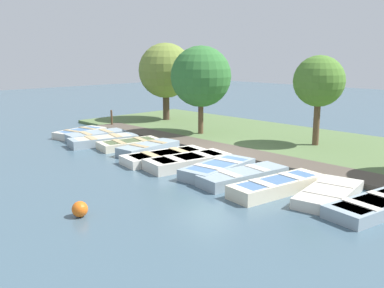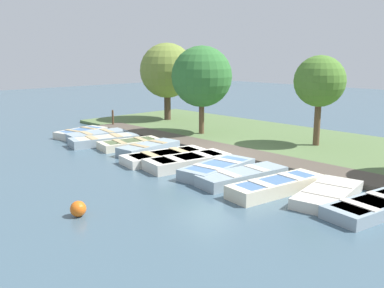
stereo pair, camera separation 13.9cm
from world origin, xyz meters
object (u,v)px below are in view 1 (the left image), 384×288
Objects in this scene: park_tree_left at (201,77)px; park_tree_center at (319,82)px; rowboat_8 at (243,176)px; rowboat_9 at (277,186)px; rowboat_0 at (80,133)px; rowboat_7 at (218,169)px; rowboat_6 at (188,161)px; park_tree_far_left at (166,71)px; rowboat_2 at (103,140)px; rowboat_5 at (165,156)px; rowboat_4 at (149,148)px; rowboat_10 at (329,194)px; rowboat_11 at (374,206)px; mooring_post_near at (112,119)px; rowboat_1 at (96,135)px; buoy at (80,209)px; rowboat_3 at (130,144)px.

park_tree_left is 5.88m from park_tree_center.
rowboat_8 is 1.45m from rowboat_9.
rowboat_7 reaches higher than rowboat_0.
park_tree_far_left is (-6.52, -8.80, 2.97)m from rowboat_6.
rowboat_2 reaches higher than rowboat_5.
rowboat_4 reaches higher than rowboat_2.
rowboat_0 is at bearing -99.28° from rowboat_10.
rowboat_11 is (-0.30, 4.26, -0.02)m from rowboat_8.
mooring_post_near is at bearing -94.53° from rowboat_8.
rowboat_6 is at bearing -95.67° from rowboat_7.
mooring_post_near is (-2.47, -15.04, 0.36)m from rowboat_10.
park_tree_far_left is at bearing -90.82° from park_tree_center.
rowboat_1 is 2.95× the size of mooring_post_near.
rowboat_4 is at bearing 79.69° from rowboat_0.
rowboat_4 is at bearing -37.38° from park_tree_center.
rowboat_0 is 0.79× the size of rowboat_5.
rowboat_4 is 0.61× the size of park_tree_far_left.
rowboat_1 reaches higher than rowboat_5.
buoy is at bearing 28.83° from park_tree_left.
buoy is (5.48, 7.40, 0.01)m from rowboat_2.
rowboat_0 is at bearing -74.08° from rowboat_1.
rowboat_5 is 0.75× the size of park_tree_far_left.
park_tree_left reaches higher than rowboat_4.
rowboat_2 reaches higher than rowboat_0.
rowboat_3 is 5.75m from mooring_post_near.
rowboat_4 is 0.85× the size of rowboat_6.
rowboat_4 is 0.94× the size of rowboat_11.
park_tree_far_left reaches higher than rowboat_0.
rowboat_9 reaches higher than rowboat_6.
rowboat_8 is (-0.07, 8.40, -0.01)m from rowboat_2.
rowboat_3 is at bearing -84.55° from rowboat_8.
rowboat_11 is 0.68× the size of park_tree_left.
park_tree_center is at bearing -179.95° from buoy.
mooring_post_near is 2.46× the size of buoy.
rowboat_9 is at bearing 97.70° from rowboat_3.
rowboat_8 is 8.62m from park_tree_left.
rowboat_6 is (0.38, 2.88, 0.01)m from rowboat_4.
park_tree_center reaches higher than rowboat_0.
rowboat_3 is 0.95× the size of rowboat_10.
rowboat_1 is at bearing -80.37° from rowboat_11.
rowboat_7 reaches higher than rowboat_8.
rowboat_5 is at bearing -81.05° from rowboat_8.
park_tree_left is (-4.82, -8.08, 2.86)m from rowboat_9.
buoy is (5.58, 0.17, 0.00)m from rowboat_7.
rowboat_3 is at bearing -4.79° from park_tree_left.
rowboat_6 is at bearing 96.05° from rowboat_3.
rowboat_5 is 1.16× the size of rowboat_7.
rowboat_3 is 1.41m from rowboat_4.
rowboat_2 is 7.88m from park_tree_far_left.
park_tree_far_left is at bearing 171.90° from rowboat_0.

